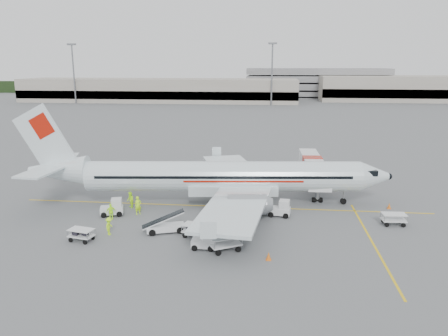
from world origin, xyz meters
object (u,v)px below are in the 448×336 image
at_px(tug_fore, 279,208).
at_px(tug_mid, 204,240).
at_px(aircraft, 223,156).
at_px(tug_aft, 112,207).
at_px(belt_loader, 165,219).
at_px(jet_bridge, 312,173).

height_order(tug_fore, tug_mid, tug_fore).
relative_size(aircraft, tug_aft, 17.38).
bearing_deg(belt_loader, tug_fore, 8.87).
xyz_separation_m(jet_bridge, tug_mid, (-10.47, -19.15, -1.23)).
distance_m(jet_bridge, tug_aft, 24.22).
bearing_deg(tug_aft, tug_fore, -10.55).
xyz_separation_m(belt_loader, tug_aft, (-6.49, 3.86, -0.38)).
height_order(aircraft, belt_loader, aircraft).
distance_m(belt_loader, tug_aft, 7.56).
relative_size(aircraft, belt_loader, 8.44).
height_order(belt_loader, tug_mid, belt_loader).
xyz_separation_m(tug_mid, tug_aft, (-10.52, 7.11, 0.10)).
relative_size(jet_bridge, tug_mid, 7.65).
distance_m(jet_bridge, tug_mid, 21.86).
xyz_separation_m(tug_fore, tug_aft, (-16.90, -1.62, 0.02)).
distance_m(belt_loader, tug_mid, 5.20).
bearing_deg(aircraft, belt_loader, -122.60).
distance_m(jet_bridge, belt_loader, 21.53).
distance_m(aircraft, tug_mid, 12.83).
xyz_separation_m(jet_bridge, tug_aft, (-20.99, -12.04, -1.13)).
distance_m(aircraft, jet_bridge, 12.85).
xyz_separation_m(jet_bridge, tug_fore, (-4.08, -10.43, -1.15)).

